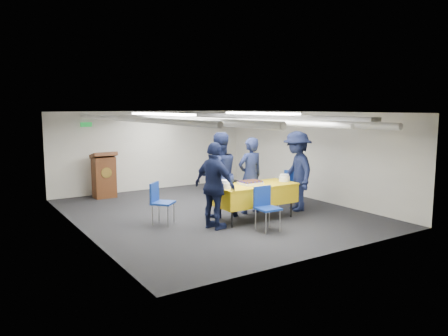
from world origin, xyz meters
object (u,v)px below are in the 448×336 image
at_px(podium, 104,175).
at_px(sailor_d, 297,171).
at_px(sailor_a, 250,176).
at_px(sailor_b, 219,175).
at_px(chair_left, 159,199).
at_px(sheet_cake, 250,183).
at_px(chair_near, 265,204).
at_px(chair_right, 290,185).
at_px(serving_table, 255,194).
at_px(sailor_c, 215,186).

xyz_separation_m(podium, sailor_d, (3.35, -3.90, 0.32)).
bearing_deg(sailor_a, sailor_b, -9.74).
height_order(podium, chair_left, podium).
height_order(sailor_a, sailor_d, sailor_d).
distance_m(sheet_cake, podium, 4.45).
height_order(sailor_a, sailor_b, sailor_b).
height_order(chair_near, chair_right, same).
distance_m(chair_left, sailor_b, 1.44).
relative_size(chair_near, chair_left, 1.00).
bearing_deg(chair_left, podium, 92.17).
bearing_deg(serving_table, sailor_a, 64.01).
bearing_deg(serving_table, podium, 116.48).
distance_m(sheet_cake, sailor_a, 0.58).
distance_m(serving_table, sailor_a, 0.65).
xyz_separation_m(chair_left, sailor_a, (2.14, -0.26, 0.34)).
xyz_separation_m(chair_right, sailor_a, (-1.25, -0.06, 0.34)).
distance_m(sheet_cake, sailor_b, 0.74).
distance_m(serving_table, sailor_b, 0.90).
bearing_deg(chair_left, sailor_a, -6.92).
height_order(chair_near, sailor_b, sailor_b).
bearing_deg(sheet_cake, sailor_a, 54.24).
bearing_deg(sailor_d, sailor_c, -64.42).
distance_m(sheet_cake, chair_right, 1.69).
bearing_deg(chair_near, sheet_cake, 73.74).
relative_size(chair_right, sailor_b, 0.46).
bearing_deg(sailor_c, chair_left, 24.69).
distance_m(sheet_cake, sailor_c, 1.05).
distance_m(chair_near, sailor_a, 1.46).
xyz_separation_m(chair_near, sailor_b, (-0.19, 1.42, 0.41)).
height_order(podium, sailor_a, sailor_a).
bearing_deg(chair_right, sailor_b, 178.20).
bearing_deg(podium, chair_near, -70.76).
height_order(serving_table, sailor_b, sailor_b).
xyz_separation_m(podium, chair_right, (3.51, -3.48, -0.08)).
bearing_deg(podium, sailor_d, -49.39).
bearing_deg(sailor_b, serving_table, 139.69).
xyz_separation_m(chair_near, chair_right, (1.82, 1.36, 0.00)).
relative_size(podium, chair_right, 1.44).
xyz_separation_m(sailor_a, sailor_b, (-0.77, 0.12, 0.07)).
distance_m(chair_right, sailor_c, 2.73).
bearing_deg(sailor_c, sailor_d, -97.86).
relative_size(podium, sailor_c, 0.72).
bearing_deg(chair_near, podium, 109.24).
bearing_deg(podium, chair_right, -44.75).
bearing_deg(chair_near, chair_right, 36.62).
height_order(chair_near, sailor_c, sailor_c).
relative_size(serving_table, chair_left, 2.08).
bearing_deg(sailor_c, chair_right, -89.42).
height_order(serving_table, sailor_a, sailor_a).
height_order(chair_right, sailor_b, sailor_b).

